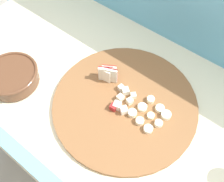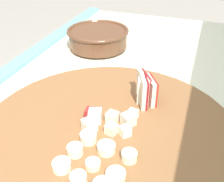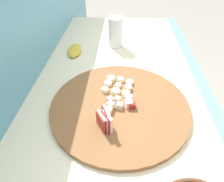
# 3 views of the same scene
# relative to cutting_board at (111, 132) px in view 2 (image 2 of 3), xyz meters

# --- Properties ---
(cutting_board) EXTENTS (0.44, 0.44, 0.02)m
(cutting_board) POSITION_rel_cutting_board_xyz_m (0.00, 0.00, 0.00)
(cutting_board) COLOR brown
(cutting_board) RESTS_ON tiled_countertop
(apple_wedge_fan) EXTENTS (0.06, 0.05, 0.06)m
(apple_wedge_fan) POSITION_rel_cutting_board_xyz_m (-0.10, 0.03, 0.03)
(apple_wedge_fan) COLOR maroon
(apple_wedge_fan) RESTS_ON cutting_board
(apple_dice_pile) EXTENTS (0.08, 0.09, 0.02)m
(apple_dice_pile) POSITION_rel_cutting_board_xyz_m (-0.01, -0.01, 0.02)
(apple_dice_pile) COLOR beige
(apple_dice_pile) RESTS_ON cutting_board
(banana_slice_rows) EXTENTS (0.11, 0.11, 0.01)m
(banana_slice_rows) POSITION_rel_cutting_board_xyz_m (0.08, 0.01, 0.01)
(banana_slice_rows) COLOR #F4EAC6
(banana_slice_rows) RESTS_ON cutting_board
(ceramic_bowl) EXTENTS (0.17, 0.17, 0.06)m
(ceramic_bowl) POSITION_rel_cutting_board_xyz_m (-0.33, -0.16, 0.02)
(ceramic_bowl) COLOR brown
(ceramic_bowl) RESTS_ON tiled_countertop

